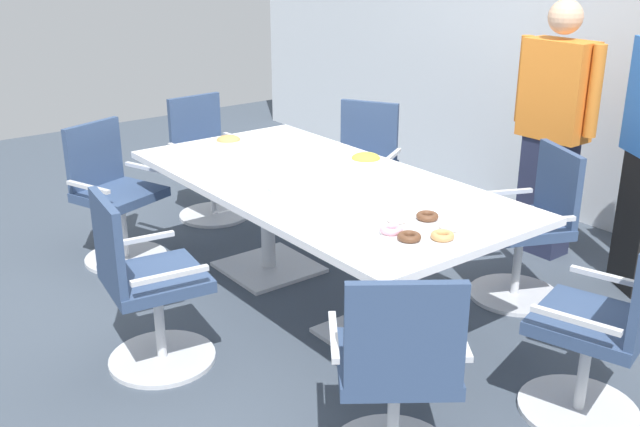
{
  "coord_description": "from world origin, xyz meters",
  "views": [
    {
      "loc": [
        3.14,
        -2.4,
        2.03
      ],
      "look_at": [
        0.0,
        0.0,
        0.55
      ],
      "focal_mm": 41.46,
      "sensor_mm": 36.0,
      "label": 1
    }
  ],
  "objects_px": {
    "office_chair_2": "(602,337)",
    "office_chair_4": "(361,174)",
    "office_chair_3": "(529,233)",
    "office_chair_5": "(208,164)",
    "plate_stack": "(286,191)",
    "office_chair_0": "(146,291)",
    "donut_platter": "(420,229)",
    "napkin_pile": "(381,189)",
    "office_chair_6": "(115,201)",
    "conference_table": "(320,201)",
    "office_chair_1": "(397,382)",
    "snack_bowl_chips_yellow": "(366,162)",
    "snack_bowl_cookies": "(229,143)",
    "person_standing_0": "(553,127)"
  },
  "relations": [
    {
      "from": "napkin_pile",
      "to": "office_chair_1",
      "type": "bearing_deg",
      "value": -38.56
    },
    {
      "from": "plate_stack",
      "to": "napkin_pile",
      "type": "xyz_separation_m",
      "value": [
        0.28,
        0.42,
        -0.0
      ]
    },
    {
      "from": "conference_table",
      "to": "napkin_pile",
      "type": "relative_size",
      "value": 16.91
    },
    {
      "from": "snack_bowl_chips_yellow",
      "to": "snack_bowl_cookies",
      "type": "bearing_deg",
      "value": -154.48
    },
    {
      "from": "conference_table",
      "to": "office_chair_1",
      "type": "height_order",
      "value": "office_chair_1"
    },
    {
      "from": "office_chair_0",
      "to": "donut_platter",
      "type": "distance_m",
      "value": 1.37
    },
    {
      "from": "office_chair_3",
      "to": "napkin_pile",
      "type": "distance_m",
      "value": 1.01
    },
    {
      "from": "office_chair_0",
      "to": "plate_stack",
      "type": "height_order",
      "value": "office_chair_0"
    },
    {
      "from": "plate_stack",
      "to": "office_chair_5",
      "type": "bearing_deg",
      "value": 164.15
    },
    {
      "from": "person_standing_0",
      "to": "snack_bowl_chips_yellow",
      "type": "relative_size",
      "value": 8.77
    },
    {
      "from": "conference_table",
      "to": "snack_bowl_cookies",
      "type": "bearing_deg",
      "value": -174.67
    },
    {
      "from": "snack_bowl_cookies",
      "to": "plate_stack",
      "type": "height_order",
      "value": "snack_bowl_cookies"
    },
    {
      "from": "conference_table",
      "to": "person_standing_0",
      "type": "relative_size",
      "value": 1.43
    },
    {
      "from": "office_chair_5",
      "to": "plate_stack",
      "type": "distance_m",
      "value": 1.88
    },
    {
      "from": "office_chair_2",
      "to": "office_chair_3",
      "type": "relative_size",
      "value": 1.0
    },
    {
      "from": "office_chair_2",
      "to": "office_chair_6",
      "type": "height_order",
      "value": "same"
    },
    {
      "from": "office_chair_2",
      "to": "office_chair_5",
      "type": "bearing_deg",
      "value": 75.04
    },
    {
      "from": "office_chair_1",
      "to": "office_chair_5",
      "type": "xyz_separation_m",
      "value": [
        -3.03,
        0.86,
        0.0
      ]
    },
    {
      "from": "person_standing_0",
      "to": "donut_platter",
      "type": "bearing_deg",
      "value": 107.2
    },
    {
      "from": "person_standing_0",
      "to": "office_chair_1",
      "type": "bearing_deg",
      "value": 113.24
    },
    {
      "from": "conference_table",
      "to": "office_chair_0",
      "type": "distance_m",
      "value": 1.13
    },
    {
      "from": "snack_bowl_chips_yellow",
      "to": "napkin_pile",
      "type": "bearing_deg",
      "value": -29.6
    },
    {
      "from": "person_standing_0",
      "to": "plate_stack",
      "type": "height_order",
      "value": "person_standing_0"
    },
    {
      "from": "office_chair_6",
      "to": "snack_bowl_cookies",
      "type": "bearing_deg",
      "value": 124.07
    },
    {
      "from": "office_chair_5",
      "to": "plate_stack",
      "type": "xyz_separation_m",
      "value": [
        1.78,
        -0.5,
        0.37
      ]
    },
    {
      "from": "snack_bowl_cookies",
      "to": "plate_stack",
      "type": "relative_size",
      "value": 0.86
    },
    {
      "from": "donut_platter",
      "to": "plate_stack",
      "type": "relative_size",
      "value": 1.97
    },
    {
      "from": "office_chair_0",
      "to": "office_chair_5",
      "type": "bearing_deg",
      "value": 150.65
    },
    {
      "from": "conference_table",
      "to": "office_chair_1",
      "type": "relative_size",
      "value": 2.64
    },
    {
      "from": "napkin_pile",
      "to": "donut_platter",
      "type": "bearing_deg",
      "value": -23.52
    },
    {
      "from": "conference_table",
      "to": "office_chair_4",
      "type": "height_order",
      "value": "office_chair_4"
    },
    {
      "from": "office_chair_1",
      "to": "office_chair_2",
      "type": "distance_m",
      "value": 0.98
    },
    {
      "from": "office_chair_2",
      "to": "person_standing_0",
      "type": "height_order",
      "value": "person_standing_0"
    },
    {
      "from": "office_chair_4",
      "to": "office_chair_2",
      "type": "bearing_deg",
      "value": 133.96
    },
    {
      "from": "office_chair_4",
      "to": "donut_platter",
      "type": "relative_size",
      "value": 2.32
    },
    {
      "from": "snack_bowl_cookies",
      "to": "office_chair_1",
      "type": "bearing_deg",
      "value": -14.68
    },
    {
      "from": "napkin_pile",
      "to": "conference_table",
      "type": "bearing_deg",
      "value": -162.37
    },
    {
      "from": "office_chair_6",
      "to": "snack_bowl_cookies",
      "type": "distance_m",
      "value": 0.86
    },
    {
      "from": "office_chair_2",
      "to": "office_chair_4",
      "type": "height_order",
      "value": "same"
    },
    {
      "from": "office_chair_0",
      "to": "napkin_pile",
      "type": "relative_size",
      "value": 6.41
    },
    {
      "from": "conference_table",
      "to": "office_chair_2",
      "type": "xyz_separation_m",
      "value": [
        1.65,
        0.28,
        -0.22
      ]
    },
    {
      "from": "conference_table",
      "to": "office_chair_6",
      "type": "distance_m",
      "value": 1.5
    },
    {
      "from": "office_chair_2",
      "to": "snack_bowl_chips_yellow",
      "type": "bearing_deg",
      "value": 71.8
    },
    {
      "from": "office_chair_6",
      "to": "person_standing_0",
      "type": "xyz_separation_m",
      "value": [
        1.64,
        2.36,
        0.46
      ]
    },
    {
      "from": "office_chair_3",
      "to": "plate_stack",
      "type": "bearing_deg",
      "value": 90.11
    },
    {
      "from": "snack_bowl_cookies",
      "to": "donut_platter",
      "type": "distance_m",
      "value": 1.76
    },
    {
      "from": "office_chair_1",
      "to": "snack_bowl_chips_yellow",
      "type": "relative_size",
      "value": 4.76
    },
    {
      "from": "office_chair_2",
      "to": "office_chair_6",
      "type": "bearing_deg",
      "value": 91.93
    },
    {
      "from": "conference_table",
      "to": "snack_bowl_cookies",
      "type": "relative_size",
      "value": 14.03
    },
    {
      "from": "office_chair_4",
      "to": "plate_stack",
      "type": "height_order",
      "value": "office_chair_4"
    }
  ]
}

